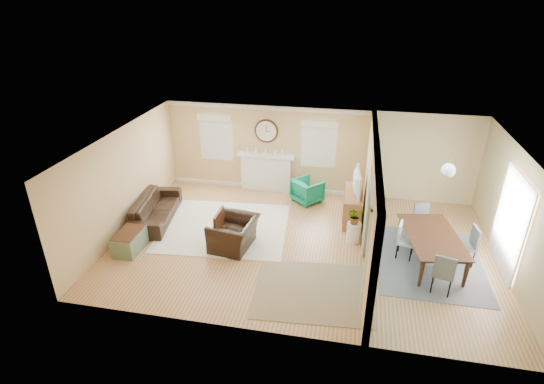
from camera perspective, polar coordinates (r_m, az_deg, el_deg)
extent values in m
plane|color=#9A6940|center=(10.40, 4.03, -7.05)|extent=(9.00, 9.00, 0.00)
cube|color=tan|center=(12.50, 6.05, 5.40)|extent=(9.00, 0.02, 2.60)
cube|color=tan|center=(7.22, 1.13, -11.11)|extent=(9.00, 0.02, 2.60)
cube|color=tan|center=(11.15, -19.32, 1.42)|extent=(0.02, 6.00, 2.60)
cube|color=tan|center=(10.32, 29.91, -2.72)|extent=(0.02, 6.00, 2.60)
cube|color=white|center=(9.25, 4.53, 6.60)|extent=(9.00, 6.00, 0.02)
cube|color=tan|center=(10.99, 13.00, 1.90)|extent=(0.12, 3.20, 2.60)
cube|color=tan|center=(7.57, 13.25, -9.92)|extent=(0.12, 1.00, 2.60)
cube|color=tan|center=(8.26, 13.90, 1.98)|extent=(0.12, 1.80, 0.40)
cube|color=white|center=(9.63, 12.55, -2.94)|extent=(0.04, 0.12, 2.20)
cube|color=white|center=(8.09, 12.56, -8.99)|extent=(0.04, 0.12, 2.20)
cube|color=white|center=(8.33, 13.27, 0.76)|extent=(0.04, 1.92, 0.12)
cube|color=#6AA9A8|center=(9.72, 13.48, -1.42)|extent=(0.02, 6.00, 2.60)
cube|color=white|center=(12.87, -0.81, 2.58)|extent=(1.50, 0.24, 1.10)
cube|color=white|center=(12.63, -0.86, 4.94)|extent=(1.70, 0.30, 0.08)
cube|color=black|center=(12.98, -0.72, 2.54)|extent=(0.85, 0.02, 0.75)
cube|color=gold|center=(12.92, -0.82, 2.03)|extent=(0.85, 0.02, 0.62)
cylinder|color=#412012|center=(12.50, -0.76, 8.22)|extent=(0.70, 0.06, 0.70)
cylinder|color=silver|center=(12.47, -0.80, 8.17)|extent=(0.60, 0.01, 0.60)
cube|color=black|center=(12.43, -0.80, 8.60)|extent=(0.02, 0.01, 0.20)
cube|color=black|center=(12.45, -0.53, 8.15)|extent=(0.12, 0.01, 0.02)
cube|color=white|center=(13.00, -7.50, 7.31)|extent=(0.90, 0.03, 1.30)
cube|color=white|center=(12.97, -7.54, 7.26)|extent=(1.00, 0.04, 1.40)
cube|color=#ECE4C6|center=(12.75, -7.76, 9.89)|extent=(1.05, 0.10, 0.18)
cube|color=white|center=(12.39, 6.33, 6.44)|extent=(0.90, 0.03, 1.30)
cube|color=white|center=(12.36, 6.31, 6.39)|extent=(1.00, 0.04, 1.40)
cube|color=#ECE4C6|center=(12.13, 6.44, 9.14)|extent=(1.05, 0.10, 0.18)
cube|color=white|center=(10.39, 29.51, -3.68)|extent=(0.03, 1.60, 2.10)
cube|color=white|center=(10.38, 29.35, -3.67)|extent=(0.03, 1.70, 2.20)
cylinder|color=gold|center=(9.46, 22.87, 4.08)|extent=(0.02, 0.02, 0.30)
sphere|color=white|center=(9.55, 22.61, 2.69)|extent=(0.30, 0.30, 0.30)
cube|color=#ECE4C6|center=(11.13, -6.39, -4.71)|extent=(3.43, 3.04, 0.02)
cube|color=#937C5E|center=(8.99, 5.54, -13.07)|extent=(2.54, 2.13, 0.01)
cube|color=slate|center=(10.41, 20.40, -8.76)|extent=(2.28, 2.85, 0.01)
imported|color=black|center=(11.69, -15.36, -2.18)|extent=(1.20, 2.33, 0.65)
imported|color=black|center=(10.14, -5.14, -5.60)|extent=(1.12, 1.24, 0.73)
imported|color=#006549|center=(12.26, 4.79, 0.18)|extent=(1.05, 1.05, 0.68)
cube|color=slate|center=(10.59, -18.58, -6.34)|extent=(0.53, 0.85, 0.47)
cube|color=#412012|center=(10.46, -18.77, -5.19)|extent=(0.50, 0.81, 0.02)
cube|color=#9D6034|center=(11.44, 10.78, -1.88)|extent=(0.45, 1.36, 0.80)
cube|color=#412012|center=(11.01, 9.58, -2.06)|extent=(0.01, 0.36, 0.22)
cube|color=#412012|center=(11.14, 9.48, -3.29)|extent=(0.01, 0.36, 0.22)
cube|color=#412012|center=(11.37, 9.68, -1.11)|extent=(0.01, 0.36, 0.22)
cube|color=#412012|center=(11.50, 9.58, -2.31)|extent=(0.01, 0.36, 0.22)
cube|color=#412012|center=(11.74, 9.76, -0.23)|extent=(0.01, 0.36, 0.22)
cube|color=#412012|center=(11.86, 9.67, -1.40)|extent=(0.01, 0.36, 0.22)
imported|color=black|center=(11.14, 10.97, 1.35)|extent=(0.23, 1.08, 0.62)
cylinder|color=white|center=(10.56, 10.93, -5.34)|extent=(0.34, 0.34, 0.50)
imported|color=#337F33|center=(10.33, 11.14, -3.15)|extent=(0.47, 0.45, 0.42)
imported|color=#412012|center=(10.23, 20.70, -7.17)|extent=(1.42, 2.14, 0.70)
cube|color=slate|center=(11.12, 19.58, -3.86)|extent=(0.48, 0.48, 0.05)
cube|color=slate|center=(11.01, 19.75, -2.83)|extent=(0.38, 0.16, 0.45)
cylinder|color=black|center=(11.41, 19.81, -4.37)|extent=(0.03, 0.03, 0.38)
cylinder|color=black|center=(11.17, 20.44, -5.15)|extent=(0.03, 0.03, 0.38)
cylinder|color=black|center=(11.28, 18.39, -4.49)|extent=(0.03, 0.03, 0.38)
cylinder|color=black|center=(11.04, 19.01, -5.28)|extent=(0.03, 0.03, 0.38)
cube|color=slate|center=(9.36, 22.06, -10.08)|extent=(0.50, 0.50, 0.05)
cube|color=slate|center=(9.22, 22.31, -8.84)|extent=(0.41, 0.16, 0.49)
cylinder|color=black|center=(9.36, 20.68, -11.60)|extent=(0.03, 0.03, 0.41)
cylinder|color=black|center=(9.63, 20.95, -10.48)|extent=(0.03, 0.03, 0.41)
cylinder|color=black|center=(9.35, 22.72, -12.01)|extent=(0.03, 0.03, 0.41)
cylinder|color=black|center=(9.63, 22.92, -10.88)|extent=(0.03, 0.03, 0.41)
cube|color=white|center=(10.19, 17.56, -6.39)|extent=(0.46, 0.46, 0.05)
cube|color=white|center=(10.07, 17.73, -5.30)|extent=(0.14, 0.38, 0.45)
cylinder|color=black|center=(10.44, 16.69, -6.82)|extent=(0.03, 0.03, 0.38)
cylinder|color=black|center=(10.42, 18.36, -7.14)|extent=(0.03, 0.03, 0.38)
cylinder|color=black|center=(10.18, 16.41, -7.69)|extent=(0.03, 0.03, 0.38)
cylinder|color=black|center=(10.16, 18.12, -8.02)|extent=(0.03, 0.03, 0.38)
cube|color=slate|center=(10.40, 24.48, -6.71)|extent=(0.46, 0.46, 0.05)
cube|color=slate|center=(10.28, 24.73, -5.55)|extent=(0.10, 0.42, 0.49)
cylinder|color=black|center=(10.45, 25.39, -8.29)|extent=(0.03, 0.03, 0.41)
cylinder|color=black|center=(10.33, 23.64, -8.32)|extent=(0.03, 0.03, 0.41)
cylinder|color=black|center=(10.71, 24.82, -7.30)|extent=(0.03, 0.03, 0.41)
cylinder|color=black|center=(10.60, 23.12, -7.32)|extent=(0.03, 0.03, 0.41)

